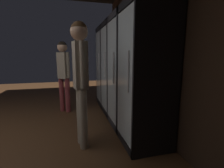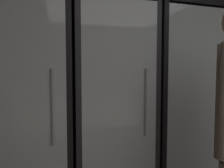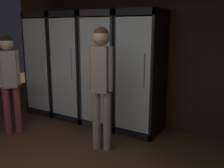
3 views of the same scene
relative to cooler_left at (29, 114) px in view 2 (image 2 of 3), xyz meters
The scene contains 4 objects.
wall_back 1.40m from the cooler_left, 13.82° to the left, with size 6.00×0.06×2.80m, color black.
cooler_left is the anchor object (origin of this frame).
cooler_center 0.67m from the cooler_left, ahead, with size 0.65×0.64×1.94m.
cooler_right 1.34m from the cooler_left, ahead, with size 0.65×0.64×1.94m.
Camera 2 is at (-1.04, 1.02, 1.29)m, focal length 31.24 mm.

